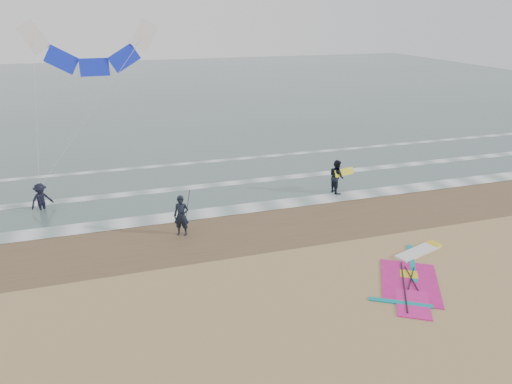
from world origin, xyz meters
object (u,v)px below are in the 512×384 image
object	(u,v)px
person_standing	(181,216)
surf_kite	(92,52)
person_wading	(40,194)
windsurf_rig	(414,273)
person_walking	(337,177)

from	to	relation	value
person_standing	surf_kite	world-z (taller)	surf_kite
person_standing	surf_kite	bearing A→B (deg)	137.43
person_wading	windsurf_rig	bearing A→B (deg)	-72.41
windsurf_rig	person_walking	bearing A→B (deg)	83.88
person_standing	windsurf_rig	bearing A→B (deg)	-12.89
windsurf_rig	surf_kite	xyz separation A→B (m)	(-11.21, 13.11, 7.49)
surf_kite	windsurf_rig	bearing A→B (deg)	-49.47
person_standing	person_walking	distance (m)	9.38
person_standing	person_wading	bearing A→B (deg)	166.39
person_standing	person_wading	distance (m)	8.06
windsurf_rig	person_wading	xyz separation A→B (m)	(-14.48, 10.85, 0.86)
windsurf_rig	person_standing	distance (m)	10.07
windsurf_rig	person_wading	bearing A→B (deg)	143.16
windsurf_rig	person_walking	size ratio (longest dim) A/B	2.65
person_wading	surf_kite	world-z (taller)	surf_kite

